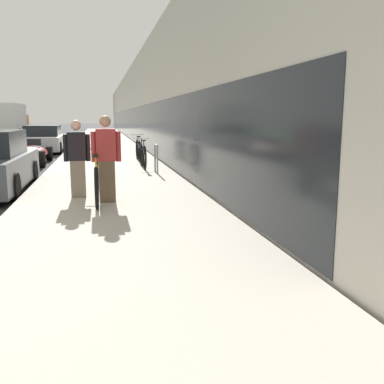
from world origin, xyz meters
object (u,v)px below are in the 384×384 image
object	(u,v)px
vintage_roadster_curbside	(23,154)
person_rider	(106,159)
bike_rack_hoop	(156,156)
cruiser_bike_middle	(138,150)
parked_sedan_far	(44,140)
moving_truck	(7,120)
cruiser_bike_nearest	(143,156)
tandem_bicycle	(97,179)
person_bystander	(77,159)

from	to	relation	value
vintage_roadster_curbside	person_rider	bearing A→B (deg)	-71.05
bike_rack_hoop	cruiser_bike_middle	bearing A→B (deg)	93.29
parked_sedan_far	cruiser_bike_middle	bearing A→B (deg)	-57.15
person_rider	moving_truck	size ratio (longest dim) A/B	0.22
moving_truck	cruiser_bike_nearest	bearing A→B (deg)	-70.69
person_rider	bike_rack_hoop	xyz separation A→B (m)	(1.49, 4.17, -0.32)
cruiser_bike_middle	tandem_bicycle	bearing A→B (deg)	-101.34
person_bystander	bike_rack_hoop	size ratio (longest dim) A/B	1.87
bike_rack_hoop	vintage_roadster_curbside	xyz separation A→B (m)	(-4.44, 4.41, -0.24)
bike_rack_hoop	parked_sedan_far	xyz separation A→B (m)	(-4.38, 10.07, -0.01)
vintage_roadster_curbside	person_bystander	bearing A→B (deg)	-73.42
moving_truck	bike_rack_hoop	bearing A→B (deg)	-71.05
bike_rack_hoop	cruiser_bike_nearest	world-z (taller)	cruiser_bike_nearest
person_rider	vintage_roadster_curbside	xyz separation A→B (m)	(-2.95, 8.58, -0.56)
bike_rack_hoop	cruiser_bike_middle	world-z (taller)	cruiser_bike_middle
tandem_bicycle	cruiser_bike_nearest	world-z (taller)	tandem_bicycle
bike_rack_hoop	moving_truck	xyz separation A→B (m)	(-9.38, 27.33, 0.81)
tandem_bicycle	cruiser_bike_nearest	distance (m)	5.32
cruiser_bike_middle	vintage_roadster_curbside	distance (m)	4.31
tandem_bicycle	cruiser_bike_middle	distance (m)	7.56
person_bystander	parked_sedan_far	size ratio (longest dim) A/B	0.37
cruiser_bike_nearest	person_bystander	bearing A→B (deg)	-110.42
person_rider	cruiser_bike_nearest	xyz separation A→B (m)	(1.23, 5.48, -0.44)
parked_sedan_far	person_rider	bearing A→B (deg)	-78.53
cruiser_bike_middle	parked_sedan_far	bearing A→B (deg)	122.85
person_bystander	vintage_roadster_curbside	size ratio (longest dim) A/B	0.38
person_rider	parked_sedan_far	world-z (taller)	person_rider
tandem_bicycle	vintage_roadster_curbside	size ratio (longest dim) A/B	0.67
vintage_roadster_curbside	cruiser_bike_nearest	bearing A→B (deg)	-36.60
person_rider	cruiser_bike_middle	world-z (taller)	person_rider
person_rider	vintage_roadster_curbside	world-z (taller)	person_rider
cruiser_bike_middle	parked_sedan_far	distance (m)	7.70
person_bystander	vintage_roadster_curbside	world-z (taller)	person_bystander
parked_sedan_far	moving_truck	xyz separation A→B (m)	(-5.00, 17.26, 0.83)
cruiser_bike_nearest	parked_sedan_far	world-z (taller)	parked_sedan_far
vintage_roadster_curbside	moving_truck	distance (m)	23.47
bike_rack_hoop	person_rider	bearing A→B (deg)	-109.73
cruiser_bike_nearest	cruiser_bike_middle	distance (m)	2.29
moving_truck	parked_sedan_far	bearing A→B (deg)	-73.85
person_rider	bike_rack_hoop	bearing A→B (deg)	70.27
cruiser_bike_nearest	vintage_roadster_curbside	world-z (taller)	cruiser_bike_nearest
tandem_bicycle	person_rider	size ratio (longest dim) A/B	1.67
cruiser_bike_nearest	moving_truck	distance (m)	27.59
person_bystander	tandem_bicycle	bearing A→B (deg)	-35.05
vintage_roadster_curbside	parked_sedan_far	world-z (taller)	parked_sedan_far
tandem_bicycle	vintage_roadster_curbside	world-z (taller)	tandem_bicycle
tandem_bicycle	moving_truck	size ratio (longest dim) A/B	0.37
cruiser_bike_nearest	cruiser_bike_middle	size ratio (longest dim) A/B	0.99
person_bystander	bike_rack_hoop	bearing A→B (deg)	59.75
cruiser_bike_middle	moving_truck	size ratio (longest dim) A/B	0.24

